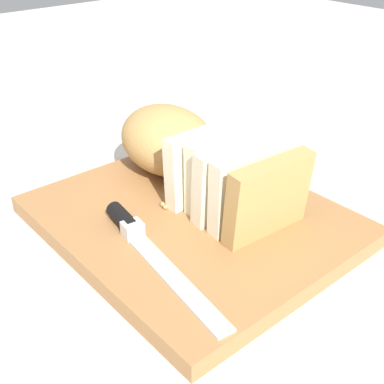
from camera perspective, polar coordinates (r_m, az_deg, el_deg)
ground_plane at (r=0.65m, az=-0.00°, el=-3.94°), size 3.00×3.00×0.00m
cutting_board at (r=0.65m, az=-0.00°, el=-3.13°), size 0.37×0.32×0.02m
bread_loaf at (r=0.68m, az=0.02°, el=4.28°), size 0.30×0.13×0.10m
bread_knife at (r=0.59m, az=-6.07°, el=-4.96°), size 0.24×0.05×0.02m
crumb_near_knife at (r=0.65m, az=-3.32°, el=-1.40°), size 0.01×0.01×0.01m
crumb_near_loaf at (r=0.65m, az=-3.03°, el=-1.70°), size 0.01×0.01×0.01m
crumb_stray_left at (r=0.62m, az=1.46°, el=-3.38°), size 0.01×0.01×0.01m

